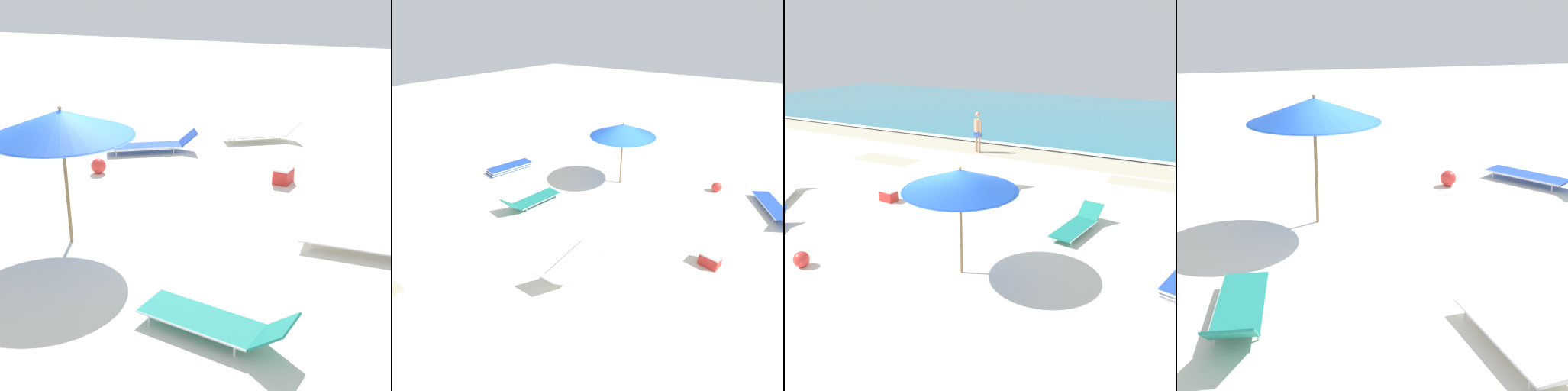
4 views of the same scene
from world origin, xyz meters
TOP-DOWN VIEW (x-y plane):
  - ground_plane at (0.00, 0.01)m, footprint 60.00×60.00m
  - beach_umbrella at (0.86, -0.73)m, footprint 2.37×2.37m
  - lounger_stack at (5.19, 1.04)m, footprint 1.03×2.00m
  - sun_lounger_under_umbrella at (2.42, 2.50)m, footprint 0.90×2.12m
  - sun_lounger_beside_umbrella at (-0.61, 4.10)m, footprint 0.70×2.27m
  - sun_lounger_near_water_right at (-4.35, -1.74)m, footprint 1.74×2.30m
  - beach_ball at (-2.37, -2.18)m, footprint 0.35×0.35m
  - cooler_box at (-3.37, 1.96)m, footprint 0.54×0.41m

SIDE VIEW (x-z plane):
  - ground_plane at x=0.00m, z-range -0.16..0.00m
  - lounger_stack at x=5.19m, z-range 0.00..0.24m
  - beach_ball at x=-2.37m, z-range 0.00..0.35m
  - cooler_box at x=-3.37m, z-range 0.00..0.37m
  - sun_lounger_near_water_right at x=-4.35m, z-range -0.06..0.47m
  - sun_lounger_under_umbrella at x=2.42m, z-range -0.05..0.48m
  - sun_lounger_beside_umbrella at x=-0.61m, z-range -0.07..0.50m
  - beach_umbrella at x=0.86m, z-range 0.90..3.27m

